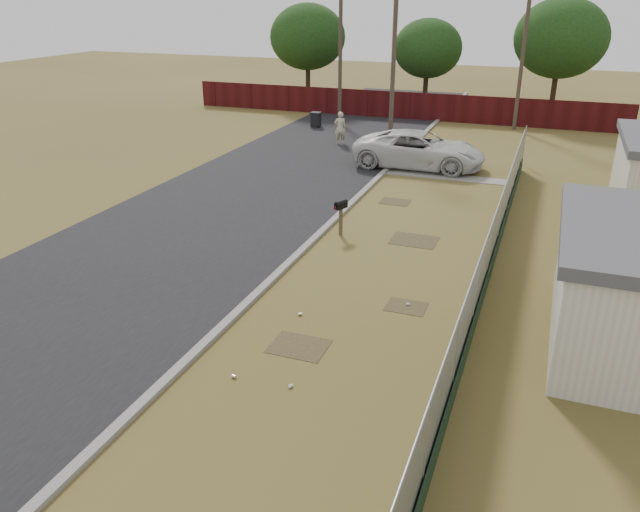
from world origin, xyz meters
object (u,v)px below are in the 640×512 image
at_px(pedestrian, 340,128).
at_px(pickup_truck, 419,150).
at_px(mailbox, 341,208).
at_px(trash_bin, 316,119).

bearing_deg(pedestrian, pickup_truck, 125.07).
height_order(mailbox, trash_bin, mailbox).
distance_m(mailbox, trash_bin, 19.27).
distance_m(pickup_truck, pedestrian, 6.38).
distance_m(mailbox, pedestrian, 14.50).
relative_size(mailbox, pickup_truck, 0.20).
bearing_deg(mailbox, trash_bin, 113.56).
xyz_separation_m(mailbox, trash_bin, (-7.70, 17.66, -0.54)).
height_order(mailbox, pedestrian, pedestrian).
distance_m(mailbox, pickup_truck, 10.22).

